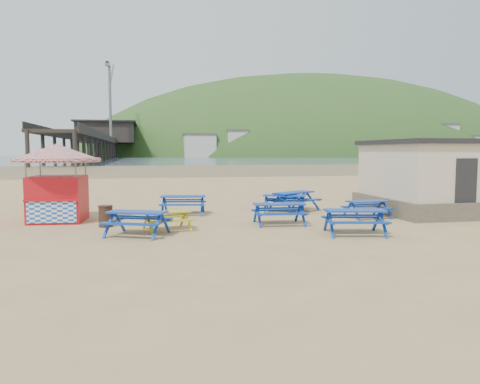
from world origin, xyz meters
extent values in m
plane|color=tan|center=(0.00, 0.00, 0.00)|extent=(400.00, 400.00, 0.00)
plane|color=olive|center=(0.00, 55.00, 0.00)|extent=(400.00, 400.00, 0.00)
plane|color=#475966|center=(0.00, 170.00, 0.01)|extent=(400.00, 400.00, 0.00)
cube|color=#19359E|center=(-1.40, 2.61, 0.76)|extent=(1.97, 1.05, 0.05)
cube|color=#19359E|center=(-1.29, 3.23, 0.47)|extent=(1.89, 0.59, 0.05)
cube|color=#19359E|center=(-1.52, 2.00, 0.47)|extent=(1.89, 0.59, 0.05)
cube|color=#19359E|center=(2.96, 2.27, 0.74)|extent=(1.97, 1.31, 0.05)
cube|color=#19359E|center=(3.18, 2.84, 0.46)|extent=(1.81, 0.88, 0.05)
cube|color=#19359E|center=(2.75, 1.70, 0.46)|extent=(1.81, 0.88, 0.05)
cube|color=#19359E|center=(3.53, 2.73, 0.82)|extent=(2.13, 1.75, 0.06)
cube|color=#19359E|center=(3.17, 3.30, 0.51)|extent=(1.86, 1.32, 0.06)
cube|color=#19359E|center=(3.89, 2.16, 0.51)|extent=(1.86, 1.32, 0.06)
cube|color=#19359E|center=(-3.25, -2.15, 0.75)|extent=(1.97, 1.39, 0.05)
cube|color=#19359E|center=(-3.00, -1.59, 0.46)|extent=(1.79, 0.97, 0.05)
cube|color=#19359E|center=(-3.49, -2.71, 0.46)|extent=(1.79, 0.97, 0.05)
cube|color=#19359E|center=(3.60, -3.33, 0.77)|extent=(2.01, 1.10, 0.05)
cube|color=#19359E|center=(3.73, -2.71, 0.48)|extent=(1.92, 0.63, 0.05)
cube|color=#19359E|center=(3.48, -3.95, 0.48)|extent=(1.92, 0.63, 0.05)
cube|color=#19359E|center=(5.72, 0.00, 0.67)|extent=(1.72, 0.82, 0.05)
cube|color=#19359E|center=(5.66, 0.55, 0.41)|extent=(1.67, 0.41, 0.05)
cube|color=#19359E|center=(5.78, -0.55, 0.41)|extent=(1.67, 0.41, 0.05)
cube|color=gold|center=(-2.28, -1.34, 0.62)|extent=(1.63, 0.92, 0.04)
cube|color=gold|center=(-2.39, -0.85, 0.38)|extent=(1.54, 0.55, 0.04)
cube|color=gold|center=(-2.16, -1.84, 0.38)|extent=(1.54, 0.55, 0.04)
cube|color=#B81018|center=(-6.23, 1.52, 0.87)|extent=(2.05, 2.05, 1.73)
cube|color=#B81018|center=(-6.31, 0.52, 0.91)|extent=(1.90, 0.23, 0.07)
cube|color=#194CB2|center=(-6.30, 0.55, 0.48)|extent=(1.73, 0.17, 0.78)
cone|color=silver|center=(-6.23, 1.52, 2.64)|extent=(3.53, 3.53, 0.61)
cylinder|color=silver|center=(-6.23, 1.52, 2.34)|extent=(3.44, 3.44, 0.16)
cylinder|color=#3B2018|center=(-4.37, -0.19, 0.37)|extent=(0.48, 0.48, 0.73)
cylinder|color=#3B2018|center=(-4.37, -0.19, 0.74)|extent=(0.52, 0.52, 0.03)
cube|color=#665B4C|center=(10.50, 1.00, 0.35)|extent=(7.40, 5.40, 0.70)
cube|color=beige|center=(10.50, 1.00, 1.85)|extent=(7.00, 5.00, 2.30)
cube|color=black|center=(10.50, 1.00, 3.05)|extent=(7.30, 5.30, 0.20)
cube|color=black|center=(9.00, -1.52, 1.40)|extent=(0.90, 0.06, 2.00)
cube|color=black|center=(-18.00, 175.00, 6.00)|extent=(9.00, 220.00, 0.60)
cube|color=black|center=(-18.00, 186.00, 10.00)|extent=(22.00, 30.00, 8.00)
cube|color=black|center=(-18.00, 186.00, 14.30)|extent=(24.00, 32.00, 0.60)
cylinder|color=slate|center=(-15.00, 164.00, 20.00)|extent=(1.00, 1.00, 28.00)
cube|color=slate|center=(-15.00, 178.00, 33.00)|extent=(0.60, 25.63, 12.38)
ellipsoid|color=#2D4C1E|center=(90.00, 230.00, -10.00)|extent=(264.00, 144.00, 108.00)
cube|color=#19359E|center=(1.79, -0.90, 0.75)|extent=(1.90, 0.86, 0.05)
cube|color=#19359E|center=(1.83, -0.29, 0.46)|extent=(1.86, 0.40, 0.05)
cube|color=#19359E|center=(1.74, -1.51, 0.46)|extent=(1.86, 0.40, 0.05)
camera|label=1|loc=(-3.00, -17.17, 2.68)|focal=35.00mm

